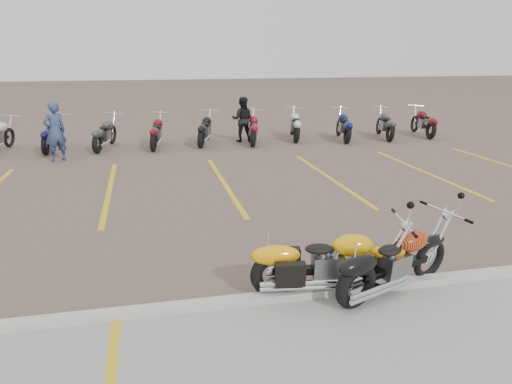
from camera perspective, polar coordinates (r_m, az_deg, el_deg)
ground at (r=8.42m, az=0.78°, el=-5.90°), size 100.00×100.00×0.00m
curb at (r=6.64m, az=4.89°, el=-11.65°), size 60.00×0.18×0.12m
parking_stripes at (r=12.15m, az=-3.63°, el=0.97°), size 38.00×5.50×0.01m
yellow_cruiser at (r=6.63m, az=8.04°, el=-8.28°), size 2.09×0.46×0.86m
flame_cruiser at (r=6.84m, az=15.13°, el=-7.98°), size 1.95×0.88×0.85m
person_a at (r=15.62m, az=-21.99°, el=6.42°), size 0.75×0.67×1.73m
person_b at (r=17.73m, az=-1.56°, el=8.29°), size 0.90×0.79×1.57m
bg_bike_row at (r=17.25m, az=-8.69°, el=7.12°), size 19.16×2.09×1.10m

